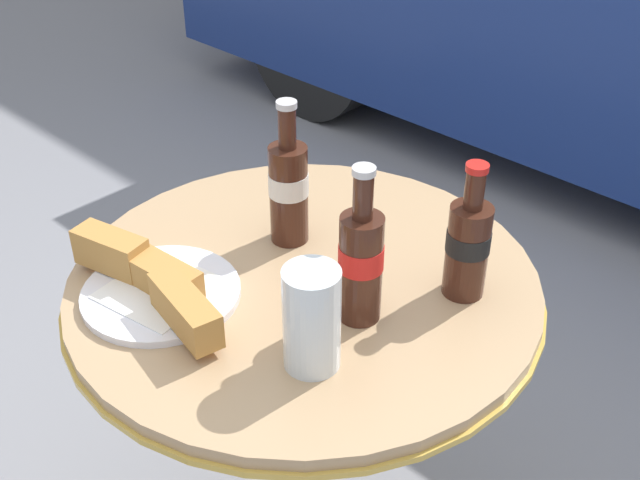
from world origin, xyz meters
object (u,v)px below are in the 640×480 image
cola_bottle_left (361,261)px  cola_bottle_center (468,245)px  bistro_table (305,358)px  cola_bottle_right (289,188)px  drinking_glass (312,323)px  lunch_plate_near (156,285)px

cola_bottle_left → cola_bottle_center: (0.07, 0.15, -0.01)m
bistro_table → cola_bottle_right: cola_bottle_right is taller
cola_bottle_right → drinking_glass: cola_bottle_right is taller
bistro_table → drinking_glass: bearing=-42.0°
cola_bottle_right → bistro_table: bearing=-33.1°
cola_bottle_center → drinking_glass: 0.28m
cola_bottle_left → lunch_plate_near: bearing=-143.7°
cola_bottle_left → drinking_glass: 0.12m
bistro_table → lunch_plate_near: (-0.12, -0.19, 0.20)m
cola_bottle_right → drinking_glass: bearing=-38.8°
cola_bottle_left → cola_bottle_right: size_ratio=0.99×
cola_bottle_left → cola_bottle_center: size_ratio=1.12×
bistro_table → cola_bottle_center: (0.20, 0.14, 0.26)m
cola_bottle_center → lunch_plate_near: (-0.32, -0.33, -0.06)m
bistro_table → drinking_glass: drinking_glass is taller
drinking_glass → lunch_plate_near: bearing=-167.3°
lunch_plate_near → bistro_table: bearing=58.2°
bistro_table → lunch_plate_near: 0.30m
bistro_table → cola_bottle_right: 0.29m
cola_bottle_right → cola_bottle_center: 0.30m
bistro_table → drinking_glass: size_ratio=5.12×
cola_bottle_right → drinking_glass: (0.24, -0.19, -0.03)m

